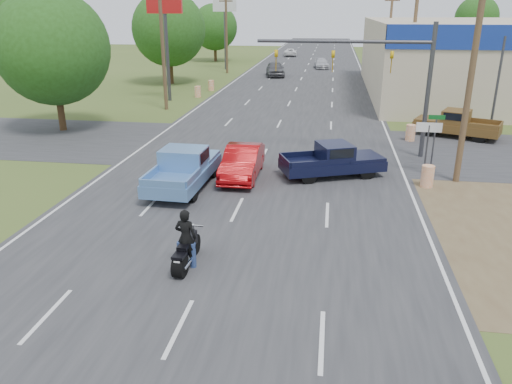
% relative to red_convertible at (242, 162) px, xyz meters
% --- Properties ---
extents(ground, '(200.00, 200.00, 0.00)m').
position_rel_red_convertible_xyz_m(ground, '(0.50, -12.08, -0.75)').
color(ground, '#425421').
rests_on(ground, ground).
extents(main_road, '(15.00, 180.00, 0.02)m').
position_rel_red_convertible_xyz_m(main_road, '(0.50, 27.92, -0.74)').
color(main_road, '#2D2D30').
rests_on(main_road, ground).
extents(cross_road, '(120.00, 10.00, 0.02)m').
position_rel_red_convertible_xyz_m(cross_road, '(0.50, 5.92, -0.74)').
color(cross_road, '#2D2D30').
rests_on(cross_road, ground).
extents(dirt_verge, '(8.00, 18.00, 0.01)m').
position_rel_red_convertible_xyz_m(dirt_verge, '(11.50, -2.08, -0.74)').
color(dirt_verge, brown).
rests_on(dirt_verge, ground).
extents(utility_pole_1, '(2.00, 0.28, 10.00)m').
position_rel_red_convertible_xyz_m(utility_pole_1, '(10.00, 0.92, 4.57)').
color(utility_pole_1, '#4C3823').
rests_on(utility_pole_1, ground).
extents(utility_pole_2, '(2.00, 0.28, 10.00)m').
position_rel_red_convertible_xyz_m(utility_pole_2, '(10.00, 18.92, 4.57)').
color(utility_pole_2, '#4C3823').
rests_on(utility_pole_2, ground).
extents(utility_pole_3, '(2.00, 0.28, 10.00)m').
position_rel_red_convertible_xyz_m(utility_pole_3, '(10.00, 36.92, 4.57)').
color(utility_pole_3, '#4C3823').
rests_on(utility_pole_3, ground).
extents(utility_pole_5, '(2.00, 0.28, 10.00)m').
position_rel_red_convertible_xyz_m(utility_pole_5, '(-9.00, 15.92, 4.57)').
color(utility_pole_5, '#4C3823').
rests_on(utility_pole_5, ground).
extents(utility_pole_6, '(2.00, 0.28, 10.00)m').
position_rel_red_convertible_xyz_m(utility_pole_6, '(-9.00, 39.92, 4.57)').
color(utility_pole_6, '#4C3823').
rests_on(utility_pole_6, ground).
extents(tree_0, '(7.14, 7.14, 8.84)m').
position_rel_red_convertible_xyz_m(tree_0, '(-13.50, 7.92, 4.51)').
color(tree_0, '#422D19').
rests_on(tree_0, ground).
extents(tree_1, '(7.56, 7.56, 9.36)m').
position_rel_red_convertible_xyz_m(tree_1, '(-13.00, 29.92, 4.83)').
color(tree_1, '#422D19').
rests_on(tree_1, ground).
extents(tree_2, '(6.72, 6.72, 8.32)m').
position_rel_red_convertible_xyz_m(tree_2, '(-13.70, 53.92, 4.20)').
color(tree_2, '#422D19').
rests_on(tree_2, ground).
extents(tree_5, '(7.98, 7.98, 9.88)m').
position_rel_red_convertible_xyz_m(tree_5, '(30.50, 82.92, 5.14)').
color(tree_5, '#422D19').
rests_on(tree_5, ground).
extents(tree_6, '(8.82, 8.82, 10.92)m').
position_rel_red_convertible_xyz_m(tree_6, '(-29.50, 82.92, 5.76)').
color(tree_6, '#422D19').
rests_on(tree_6, ground).
extents(barrel_0, '(0.56, 0.56, 1.00)m').
position_rel_red_convertible_xyz_m(barrel_0, '(8.50, -0.08, -0.25)').
color(barrel_0, orange).
rests_on(barrel_0, ground).
extents(barrel_1, '(0.56, 0.56, 1.00)m').
position_rel_red_convertible_xyz_m(barrel_1, '(8.90, 8.42, -0.25)').
color(barrel_1, orange).
rests_on(barrel_1, ground).
extents(barrel_2, '(0.56, 0.56, 1.00)m').
position_rel_red_convertible_xyz_m(barrel_2, '(-8.00, 21.92, -0.25)').
color(barrel_2, orange).
rests_on(barrel_2, ground).
extents(barrel_3, '(0.56, 0.56, 1.00)m').
position_rel_red_convertible_xyz_m(barrel_3, '(-7.70, 25.92, -0.25)').
color(barrel_3, orange).
rests_on(barrel_3, ground).
extents(pole_sign_left_near, '(3.00, 0.35, 9.20)m').
position_rel_red_convertible_xyz_m(pole_sign_left_near, '(-10.00, 19.92, 6.42)').
color(pole_sign_left_near, '#3F3F44').
rests_on(pole_sign_left_near, ground).
extents(pole_sign_left_far, '(3.00, 0.35, 9.20)m').
position_rel_red_convertible_xyz_m(pole_sign_left_far, '(-10.00, 43.92, 6.42)').
color(pole_sign_left_far, '#3F3F44').
rests_on(pole_sign_left_far, ground).
extents(lane_sign, '(1.20, 0.08, 2.52)m').
position_rel_red_convertible_xyz_m(lane_sign, '(8.70, 1.92, 1.15)').
color(lane_sign, '#3F3F44').
rests_on(lane_sign, ground).
extents(street_name_sign, '(0.80, 0.08, 2.61)m').
position_rel_red_convertible_xyz_m(street_name_sign, '(9.30, 3.42, 0.86)').
color(street_name_sign, '#3F3F44').
rests_on(street_name_sign, ground).
extents(signal_mast, '(9.12, 0.40, 7.00)m').
position_rel_red_convertible_xyz_m(signal_mast, '(6.32, 4.92, 4.05)').
color(signal_mast, '#3F3F44').
rests_on(signal_mast, ground).
extents(red_convertible, '(1.61, 4.56, 1.50)m').
position_rel_red_convertible_xyz_m(red_convertible, '(0.00, 0.00, 0.00)').
color(red_convertible, '#9A070A').
rests_on(red_convertible, ground).
extents(motorcycle, '(0.68, 2.22, 1.13)m').
position_rel_red_convertible_xyz_m(motorcycle, '(-0.18, -8.99, -0.25)').
color(motorcycle, black).
rests_on(motorcycle, ground).
extents(rider, '(0.69, 0.47, 1.83)m').
position_rel_red_convertible_xyz_m(rider, '(-0.18, -8.93, 0.17)').
color(rider, black).
rests_on(rider, ground).
extents(blue_pickup, '(2.28, 5.49, 1.80)m').
position_rel_red_convertible_xyz_m(blue_pickup, '(-2.34, -1.67, 0.16)').
color(blue_pickup, black).
rests_on(blue_pickup, ground).
extents(navy_pickup, '(5.20, 3.55, 1.61)m').
position_rel_red_convertible_xyz_m(navy_pickup, '(4.34, 0.86, 0.06)').
color(navy_pickup, black).
rests_on(navy_pickup, ground).
extents(brown_pickup, '(5.41, 3.79, 1.68)m').
position_rel_red_convertible_xyz_m(brown_pickup, '(11.78, 9.97, 0.10)').
color(brown_pickup, black).
rests_on(brown_pickup, ground).
extents(distant_car_grey, '(2.84, 5.31, 1.72)m').
position_rel_red_convertible_xyz_m(distant_car_grey, '(-2.73, 37.75, 0.11)').
color(distant_car_grey, '#515156').
rests_on(distant_car_grey, ground).
extents(distant_car_silver, '(2.25, 4.48, 1.25)m').
position_rel_red_convertible_xyz_m(distant_car_silver, '(2.48, 46.96, -0.12)').
color(distant_car_silver, silver).
rests_on(distant_car_silver, ground).
extents(distant_car_white, '(2.37, 4.50, 1.21)m').
position_rel_red_convertible_xyz_m(distant_car_white, '(-3.22, 64.32, -0.15)').
color(distant_car_white, white).
rests_on(distant_car_white, ground).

